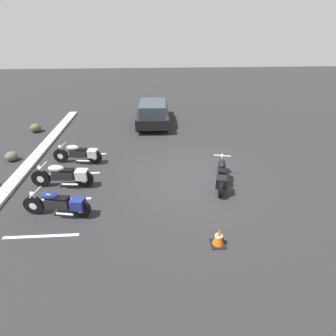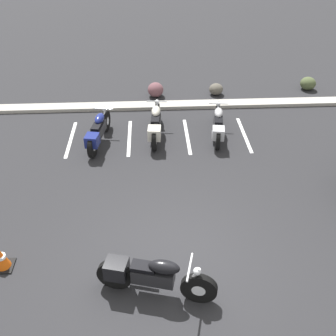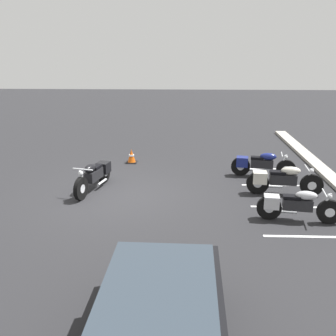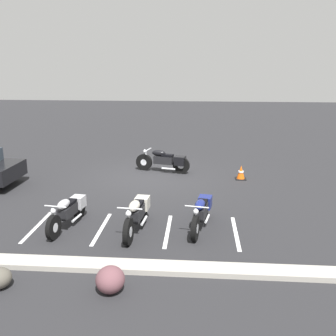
# 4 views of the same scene
# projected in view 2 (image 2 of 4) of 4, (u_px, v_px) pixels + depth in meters

# --- Properties ---
(ground) EXTENTS (60.00, 60.00, 0.00)m
(ground) POSITION_uv_depth(u_px,v_px,m) (173.00, 259.00, 8.11)
(ground) COLOR #262628
(motorcycle_black_featured) EXTENTS (2.23, 0.87, 0.89)m
(motorcycle_black_featured) POSITION_uv_depth(u_px,v_px,m) (150.00, 276.00, 7.17)
(motorcycle_black_featured) COLOR black
(motorcycle_black_featured) RESTS_ON ground
(parked_bike_0) EXTENTS (0.73, 2.14, 0.85)m
(parked_bike_0) POSITION_uv_depth(u_px,v_px,m) (98.00, 131.00, 11.47)
(parked_bike_0) COLOR black
(parked_bike_0) RESTS_ON ground
(parked_bike_1) EXTENTS (0.63, 2.25, 0.88)m
(parked_bike_1) POSITION_uv_depth(u_px,v_px,m) (156.00, 124.00, 11.77)
(parked_bike_1) COLOR black
(parked_bike_1) RESTS_ON ground
(parked_bike_2) EXTENTS (0.67, 2.10, 0.83)m
(parked_bike_2) POSITION_uv_depth(u_px,v_px,m) (218.00, 125.00, 11.80)
(parked_bike_2) COLOR black
(parked_bike_2) RESTS_ON ground
(concrete_curb) EXTENTS (18.00, 0.50, 0.12)m
(concrete_curb) POSITION_uv_depth(u_px,v_px,m) (161.00, 105.00, 13.70)
(concrete_curb) COLOR #A8A399
(concrete_curb) RESTS_ON ground
(landscape_rock_0) EXTENTS (0.72, 0.72, 0.41)m
(landscape_rock_0) POSITION_uv_depth(u_px,v_px,m) (216.00, 89.00, 14.45)
(landscape_rock_0) COLOR #555147
(landscape_rock_0) RESTS_ON ground
(landscape_rock_1) EXTENTS (0.81, 0.81, 0.48)m
(landscape_rock_1) POSITION_uv_depth(u_px,v_px,m) (308.00, 83.00, 14.80)
(landscape_rock_1) COLOR #495433
(landscape_rock_1) RESTS_ON ground
(landscape_rock_2) EXTENTS (0.61, 0.67, 0.51)m
(landscape_rock_2) POSITION_uv_depth(u_px,v_px,m) (156.00, 90.00, 14.29)
(landscape_rock_2) COLOR brown
(landscape_rock_2) RESTS_ON ground
(traffic_cone) EXTENTS (0.40, 0.40, 0.53)m
(traffic_cone) POSITION_uv_depth(u_px,v_px,m) (1.00, 258.00, 7.80)
(traffic_cone) COLOR black
(traffic_cone) RESTS_ON ground
(stall_line_0) EXTENTS (0.10, 2.10, 0.00)m
(stall_line_0) POSITION_uv_depth(u_px,v_px,m) (71.00, 139.00, 11.96)
(stall_line_0) COLOR white
(stall_line_0) RESTS_ON ground
(stall_line_1) EXTENTS (0.10, 2.10, 0.00)m
(stall_line_1) POSITION_uv_depth(u_px,v_px,m) (129.00, 138.00, 12.04)
(stall_line_1) COLOR white
(stall_line_1) RESTS_ON ground
(stall_line_2) EXTENTS (0.10, 2.10, 0.00)m
(stall_line_2) POSITION_uv_depth(u_px,v_px,m) (187.00, 136.00, 12.11)
(stall_line_2) COLOR white
(stall_line_2) RESTS_ON ground
(stall_line_3) EXTENTS (0.10, 2.10, 0.00)m
(stall_line_3) POSITION_uv_depth(u_px,v_px,m) (244.00, 135.00, 12.19)
(stall_line_3) COLOR white
(stall_line_3) RESTS_ON ground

